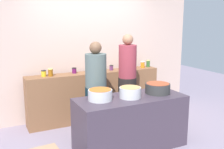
{
  "coord_description": "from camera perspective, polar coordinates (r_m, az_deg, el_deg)",
  "views": [
    {
      "loc": [
        -1.99,
        -3.69,
        1.97
      ],
      "look_at": [
        0.0,
        0.35,
        1.05
      ],
      "focal_mm": 42.93,
      "sensor_mm": 36.0,
      "label": 1
    }
  ],
  "objects": [
    {
      "name": "ground",
      "position": [
        4.63,
        1.97,
        -13.63
      ],
      "size": [
        12.0,
        12.0,
        0.0
      ],
      "primitive_type": "plane",
      "color": "gray"
    },
    {
      "name": "storefront_wall",
      "position": [
        5.53,
        -5.07,
        6.63
      ],
      "size": [
        4.8,
        0.12,
        3.0
      ],
      "primitive_type": "cube",
      "color": "#BDA194",
      "rests_on": "ground"
    },
    {
      "name": "display_shelf",
      "position": [
        5.4,
        -3.53,
        -4.48
      ],
      "size": [
        2.7,
        0.36,
        0.96
      ],
      "primitive_type": "cube",
      "color": "brown",
      "rests_on": "ground"
    },
    {
      "name": "prep_table",
      "position": [
        4.23,
        3.95,
        -10.15
      ],
      "size": [
        1.7,
        0.7,
        0.82
      ],
      "primitive_type": "cube",
      "color": "#3B303D",
      "rests_on": "ground"
    },
    {
      "name": "preserve_jar_0",
      "position": [
        4.99,
        -14.35,
        0.23
      ],
      "size": [
        0.09,
        0.09,
        0.11
      ],
      "color": "gold",
      "rests_on": "display_shelf"
    },
    {
      "name": "preserve_jar_1",
      "position": [
        4.99,
        -12.97,
        0.46
      ],
      "size": [
        0.09,
        0.09,
        0.14
      ],
      "color": "#895012",
      "rests_on": "display_shelf"
    },
    {
      "name": "preserve_jar_2",
      "position": [
        5.19,
        -8.05,
        0.86
      ],
      "size": [
        0.09,
        0.09,
        0.11
      ],
      "color": "#551448",
      "rests_on": "display_shelf"
    },
    {
      "name": "preserve_jar_3",
      "position": [
        5.45,
        -0.15,
        1.48
      ],
      "size": [
        0.08,
        0.08,
        0.1
      ],
      "color": "#592D53",
      "rests_on": "display_shelf"
    },
    {
      "name": "preserve_jar_4",
      "position": [
        5.6,
        2.72,
        1.72
      ],
      "size": [
        0.09,
        0.09,
        0.1
      ],
      "color": "#DB5E13",
      "rests_on": "display_shelf"
    },
    {
      "name": "preserve_jar_5",
      "position": [
        5.68,
        3.85,
        1.91
      ],
      "size": [
        0.08,
        0.08,
        0.12
      ],
      "color": "#374B20",
      "rests_on": "display_shelf"
    },
    {
      "name": "preserve_jar_6",
      "position": [
        5.77,
        6.54,
        2.15
      ],
      "size": [
        0.09,
        0.09,
        0.14
      ],
      "color": "orange",
      "rests_on": "display_shelf"
    },
    {
      "name": "preserve_jar_7",
      "position": [
        5.9,
        7.69,
        2.36
      ],
      "size": [
        0.08,
        0.08,
        0.15
      ],
      "color": "#2D552A",
      "rests_on": "display_shelf"
    },
    {
      "name": "cooking_pot_left",
      "position": [
        3.93,
        -2.54,
        -4.34
      ],
      "size": [
        0.36,
        0.36,
        0.16
      ],
      "color": "#B7B7BC",
      "rests_on": "prep_table"
    },
    {
      "name": "cooking_pot_center",
      "position": [
        4.06,
        3.88,
        -3.81
      ],
      "size": [
        0.33,
        0.33,
        0.17
      ],
      "color": "#B7B7BC",
      "rests_on": "prep_table"
    },
    {
      "name": "cooking_pot_right",
      "position": [
        4.35,
        9.7,
        -2.92
      ],
      "size": [
        0.4,
        0.4,
        0.16
      ],
      "color": "#2D2D2D",
      "rests_on": "prep_table"
    },
    {
      "name": "cook_with_tongs",
      "position": [
        4.45,
        -3.41,
        -4.54
      ],
      "size": [
        0.36,
        0.36,
        1.63
      ],
      "color": "black",
      "rests_on": "ground"
    },
    {
      "name": "cook_in_cap",
      "position": [
        4.86,
        3.27,
        -2.51
      ],
      "size": [
        0.33,
        0.33,
        1.73
      ],
      "color": "black",
      "rests_on": "ground"
    }
  ]
}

